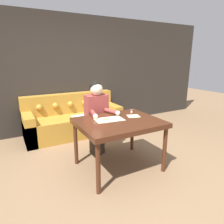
{
  "coord_description": "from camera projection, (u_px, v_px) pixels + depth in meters",
  "views": [
    {
      "loc": [
        -1.3,
        -2.32,
        1.66
      ],
      "look_at": [
        0.09,
        0.24,
        0.87
      ],
      "focal_mm": 32.0,
      "sensor_mm": 36.0,
      "label": 1
    }
  ],
  "objects": [
    {
      "name": "ground_plane",
      "position": [
        114.0,
        172.0,
        3.01
      ],
      "size": [
        16.0,
        16.0,
        0.0
      ],
      "primitive_type": "plane",
      "color": "#846647"
    },
    {
      "name": "wall_back",
      "position": [
        67.0,
        74.0,
        4.55
      ],
      "size": [
        8.0,
        0.06,
        2.6
      ],
      "color": "#2D2823",
      "rests_on": "ground_plane"
    },
    {
      "name": "dining_table",
      "position": [
        119.0,
        125.0,
        2.96
      ],
      "size": [
        1.2,
        0.97,
        0.77
      ],
      "color": "#472314",
      "rests_on": "ground_plane"
    },
    {
      "name": "couch",
      "position": [
        73.0,
        120.0,
        4.45
      ],
      "size": [
        2.06,
        0.82,
        0.88
      ],
      "color": "#B7842D",
      "rests_on": "ground_plane"
    },
    {
      "name": "person",
      "position": [
        97.0,
        117.0,
        3.47
      ],
      "size": [
        0.47,
        0.58,
        1.29
      ],
      "color": "#33281E",
      "rests_on": "ground_plane"
    },
    {
      "name": "pattern_paper_main",
      "position": [
        109.0,
        119.0,
        2.98
      ],
      "size": [
        0.45,
        0.31,
        0.0
      ],
      "color": "beige",
      "rests_on": "dining_table"
    },
    {
      "name": "pattern_paper_offcut",
      "position": [
        133.0,
        116.0,
        3.16
      ],
      "size": [
        0.23,
        0.22,
        0.0
      ],
      "color": "beige",
      "rests_on": "dining_table"
    },
    {
      "name": "scissors",
      "position": [
        108.0,
        120.0,
        2.97
      ],
      "size": [
        0.22,
        0.21,
        0.01
      ],
      "color": "silver",
      "rests_on": "dining_table"
    },
    {
      "name": "thread_spool",
      "position": [
        132.0,
        111.0,
        3.39
      ],
      "size": [
        0.04,
        0.04,
        0.05
      ],
      "color": "beige",
      "rests_on": "dining_table"
    }
  ]
}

